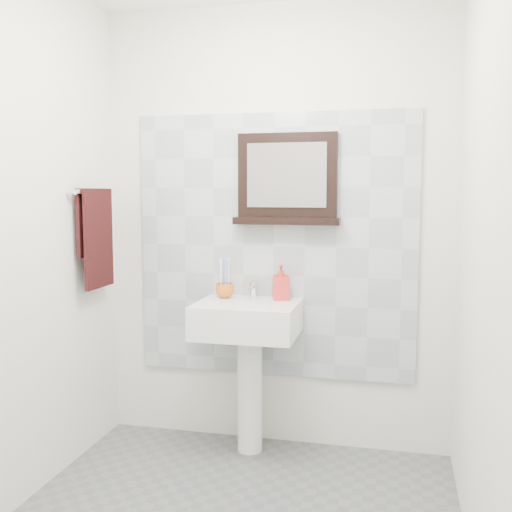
{
  "coord_description": "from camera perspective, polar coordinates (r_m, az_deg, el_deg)",
  "views": [
    {
      "loc": [
        0.69,
        -2.24,
        1.45
      ],
      "look_at": [
        0.02,
        0.55,
        1.15
      ],
      "focal_mm": 42.0,
      "sensor_mm": 36.0,
      "label": 1
    }
  ],
  "objects": [
    {
      "name": "back_wall",
      "position": [
        3.42,
        1.77,
        2.62
      ],
      "size": [
        2.0,
        0.01,
        2.5
      ],
      "primitive_type": "cube",
      "color": "silver",
      "rests_on": "ground"
    },
    {
      "name": "front_wall",
      "position": [
        1.35,
        -17.48,
        -2.95
      ],
      "size": [
        2.0,
        0.01,
        2.5
      ],
      "primitive_type": "cube",
      "color": "silver",
      "rests_on": "ground"
    },
    {
      "name": "right_wall",
      "position": [
        2.27,
        21.23,
        0.48
      ],
      "size": [
        0.01,
        2.2,
        2.5
      ],
      "primitive_type": "cube",
      "color": "silver",
      "rests_on": "ground"
    },
    {
      "name": "splashback",
      "position": [
        3.41,
        1.72,
        0.94
      ],
      "size": [
        1.6,
        0.02,
        1.5
      ],
      "primitive_type": "cube",
      "color": "#A8B1B6",
      "rests_on": "back_wall"
    },
    {
      "name": "pedestal_sink",
      "position": [
        3.31,
        -0.8,
        -7.55
      ],
      "size": [
        0.55,
        0.44,
        0.96
      ],
      "color": "white",
      "rests_on": "ground"
    },
    {
      "name": "toothbrush_cup",
      "position": [
        3.4,
        -3.0,
        -3.32
      ],
      "size": [
        0.13,
        0.13,
        0.08
      ],
      "primitive_type": "imported",
      "rotation": [
        0.0,
        0.0,
        0.25
      ],
      "color": "#D66119",
      "rests_on": "pedestal_sink"
    },
    {
      "name": "toothbrushes",
      "position": [
        3.39,
        -2.96,
        -1.94
      ],
      "size": [
        0.05,
        0.04,
        0.21
      ],
      "color": "white",
      "rests_on": "toothbrush_cup"
    },
    {
      "name": "soap_dispenser",
      "position": [
        3.33,
        2.39,
        -2.5
      ],
      "size": [
        0.11,
        0.11,
        0.2
      ],
      "primitive_type": "imported",
      "rotation": [
        0.0,
        0.0,
        0.28
      ],
      "color": "red",
      "rests_on": "pedestal_sink"
    },
    {
      "name": "framed_mirror",
      "position": [
        3.36,
        2.99,
        7.1
      ],
      "size": [
        0.6,
        0.11,
        0.51
      ],
      "color": "black",
      "rests_on": "back_wall"
    },
    {
      "name": "towel_bar",
      "position": [
        3.43,
        -15.22,
        5.89
      ],
      "size": [
        0.07,
        0.4,
        0.03
      ],
      "color": "silver",
      "rests_on": "left_wall"
    },
    {
      "name": "hand_towel",
      "position": [
        3.43,
        -15.02,
        2.38
      ],
      "size": [
        0.06,
        0.3,
        0.55
      ],
      "color": "black",
      "rests_on": "towel_bar"
    }
  ]
}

